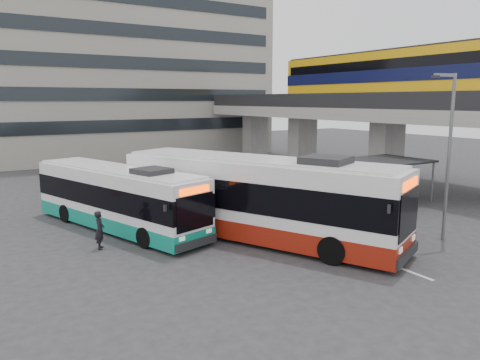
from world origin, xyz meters
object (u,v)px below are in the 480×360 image
bus_teal (118,198)px  lamp_post (448,147)px  pedestrian (100,230)px  bus_main (256,199)px

bus_teal → lamp_post: bearing=-56.1°
pedestrian → lamp_post: lamp_post is taller
bus_main → lamp_post: (6.84, -4.54, 2.30)m
bus_main → pedestrian: bearing=136.8°
bus_teal → pedestrian: size_ratio=6.81×
bus_teal → lamp_post: 15.09m
bus_main → bus_teal: 6.74m
bus_main → bus_teal: bearing=109.7°
lamp_post → pedestrian: bearing=163.7°
bus_teal → lamp_post: lamp_post is taller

